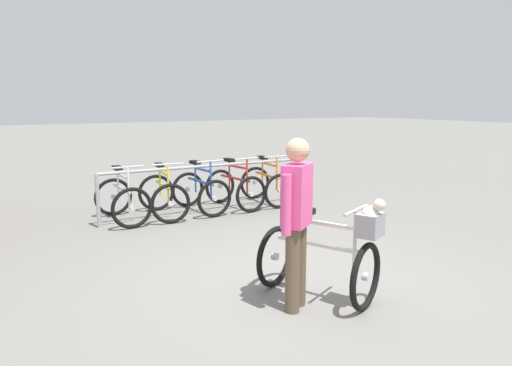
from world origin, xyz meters
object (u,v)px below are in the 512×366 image
object	(u,v)px
racked_bike_orange	(267,185)
person_with_featured_bike	(296,216)
racked_bike_blue	(201,192)
racked_bike_red	(235,188)
racked_bike_yellow	(163,196)
featured_bicycle	(329,253)
racked_bike_white	(122,200)

from	to	relation	value
racked_bike_orange	person_with_featured_bike	world-z (taller)	person_with_featured_bike
racked_bike_blue	person_with_featured_bike	bearing A→B (deg)	-102.56
racked_bike_red	racked_bike_blue	bearing A→B (deg)	178.93
racked_bike_yellow	featured_bicycle	size ratio (longest dim) A/B	0.94
racked_bike_red	featured_bicycle	distance (m)	4.30
racked_bike_orange	person_with_featured_bike	bearing A→B (deg)	-119.53
racked_bike_yellow	racked_bike_blue	world-z (taller)	same
person_with_featured_bike	racked_bike_yellow	bearing A→B (deg)	87.00
racked_bike_white	racked_bike_yellow	distance (m)	0.70
featured_bicycle	racked_bike_yellow	bearing A→B (deg)	92.41
racked_bike_white	racked_bike_yellow	bearing A→B (deg)	-1.07
racked_bike_blue	racked_bike_orange	world-z (taller)	same
racked_bike_white	racked_bike_red	size ratio (longest dim) A/B	0.96
racked_bike_red	racked_bike_orange	distance (m)	0.70
racked_bike_white	racked_bike_red	world-z (taller)	same
racked_bike_yellow	racked_bike_orange	size ratio (longest dim) A/B	1.02
racked_bike_yellow	featured_bicycle	distance (m)	4.16
featured_bicycle	person_with_featured_bike	size ratio (longest dim) A/B	0.77
featured_bicycle	person_with_featured_bike	xyz separation A→B (m)	(-0.39, 0.02, 0.42)
racked_bike_orange	racked_bike_white	bearing A→B (deg)	178.93
racked_bike_white	featured_bicycle	size ratio (longest dim) A/B	0.88
racked_bike_blue	person_with_featured_bike	distance (m)	4.25
racked_bike_white	racked_bike_blue	size ratio (longest dim) A/B	0.97
person_with_featured_bike	racked_bike_red	bearing A→B (deg)	68.49
racked_bike_white	racked_bike_blue	bearing A→B (deg)	-1.07
racked_bike_blue	racked_bike_orange	size ratio (longest dim) A/B	0.99
racked_bike_yellow	person_with_featured_bike	world-z (taller)	person_with_featured_bike
racked_bike_white	racked_bike_yellow	world-z (taller)	same
featured_bicycle	person_with_featured_bike	world-z (taller)	person_with_featured_bike
racked_bike_white	racked_bike_orange	distance (m)	2.80
racked_bike_orange	featured_bicycle	size ratio (longest dim) A/B	0.92
racked_bike_red	featured_bicycle	xyz separation A→B (m)	(-1.23, -4.12, 0.12)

